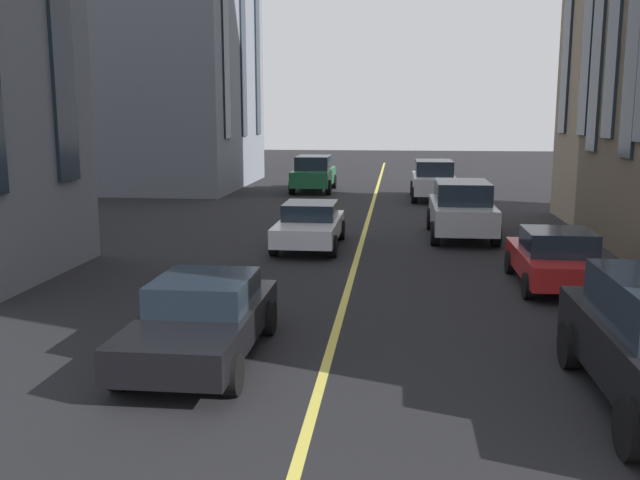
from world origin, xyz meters
The scene contains 8 objects.
lane_centre_line centered at (20.00, 0.00, 0.00)m, with size 80.00×0.16×0.01m.
car_white_parked_b centered at (34.70, -2.84, 0.97)m, with size 4.70×2.14×1.88m.
car_silver_far centered at (24.18, -3.26, 0.97)m, with size 4.70×2.14×1.88m.
car_white_parked_a centered at (21.94, 1.56, 0.70)m, with size 4.40×1.95×1.37m.
car_red_mid centered at (17.52, -4.90, 0.70)m, with size 3.90×1.89×1.40m.
car_black_oncoming centered at (11.74, 2.10, 0.70)m, with size 4.40×1.95×1.37m.
car_green_near centered at (37.61, 3.31, 0.97)m, with size 4.70×2.14×1.88m.
building_left_near centered at (39.62, 13.98, 10.17)m, with size 11.94×13.09×20.33m.
Camera 1 is at (0.68, -1.11, 4.09)m, focal length 39.35 mm.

